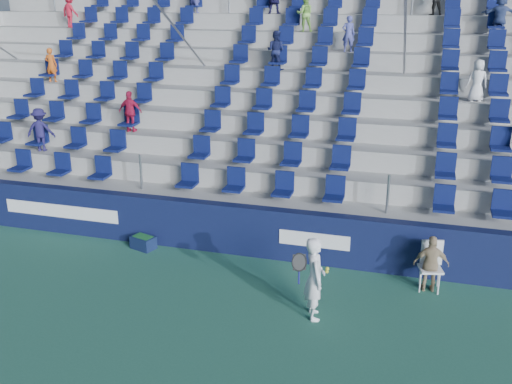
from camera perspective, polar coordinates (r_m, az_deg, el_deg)
ground at (r=10.95m, az=-5.18°, el=-13.06°), size 70.00×70.00×0.00m
sponsor_wall at (r=13.31m, az=-0.40°, el=-3.92°), size 24.00×0.32×1.20m
grandstand at (r=17.58m, az=4.29°, el=7.05°), size 24.00×8.17×6.63m
tennis_player at (r=10.79m, az=5.88°, el=-8.56°), size 0.69×0.69×1.63m
line_judge_chair at (r=12.43m, az=17.10°, el=-6.67°), size 0.55×0.56×1.03m
line_judge at (r=12.27m, az=17.11°, el=-6.89°), size 0.74×0.36×1.22m
ball_bin at (r=14.06m, az=-11.21°, el=-4.90°), size 0.65×0.52×0.32m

